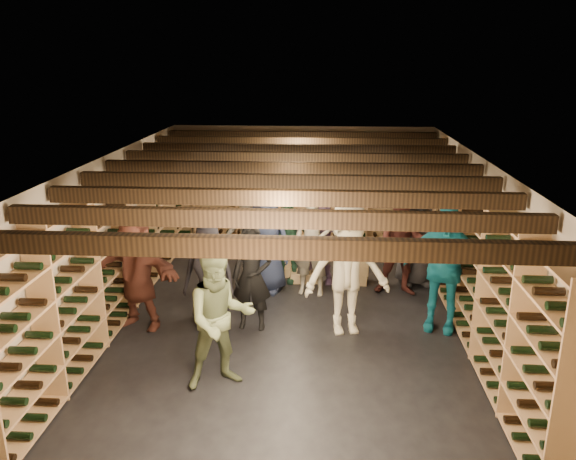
# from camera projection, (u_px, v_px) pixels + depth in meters

# --- Properties ---
(ground) EXTENTS (8.00, 8.00, 0.00)m
(ground) POSITION_uv_depth(u_px,v_px,m) (291.00, 312.00, 8.70)
(ground) COLOR black
(ground) RESTS_ON ground
(walls) EXTENTS (5.52, 8.02, 2.40)m
(walls) POSITION_uv_depth(u_px,v_px,m) (291.00, 239.00, 8.35)
(walls) COLOR #B5A68D
(walls) RESTS_ON ground
(ceiling) EXTENTS (5.50, 8.00, 0.01)m
(ceiling) POSITION_uv_depth(u_px,v_px,m) (291.00, 159.00, 8.00)
(ceiling) COLOR #BDB3A1
(ceiling) RESTS_ON walls
(ceiling_joists) EXTENTS (5.40, 7.12, 0.18)m
(ceiling_joists) POSITION_uv_depth(u_px,v_px,m) (291.00, 168.00, 8.04)
(ceiling_joists) COLOR black
(ceiling_joists) RESTS_ON ground
(wine_rack_left) EXTENTS (0.32, 7.50, 2.15)m
(wine_rack_left) POSITION_uv_depth(u_px,v_px,m) (123.00, 243.00, 8.55)
(wine_rack_left) COLOR tan
(wine_rack_left) RESTS_ON ground
(wine_rack_right) EXTENTS (0.32, 7.50, 2.15)m
(wine_rack_right) POSITION_uv_depth(u_px,v_px,m) (465.00, 250.00, 8.23)
(wine_rack_right) COLOR tan
(wine_rack_right) RESTS_ON ground
(wine_rack_back) EXTENTS (4.70, 0.30, 2.15)m
(wine_rack_back) POSITION_uv_depth(u_px,v_px,m) (302.00, 189.00, 12.04)
(wine_rack_back) COLOR tan
(wine_rack_back) RESTS_ON ground
(crate_stack_left) EXTENTS (0.55, 0.41, 0.51)m
(crate_stack_left) POSITION_uv_depth(u_px,v_px,m) (283.00, 262.00, 10.13)
(crate_stack_left) COLOR tan
(crate_stack_left) RESTS_ON ground
(crate_stack_right) EXTENTS (0.54, 0.39, 0.68)m
(crate_stack_right) POSITION_uv_depth(u_px,v_px,m) (353.00, 264.00, 9.78)
(crate_stack_right) COLOR tan
(crate_stack_right) RESTS_ON ground
(crate_loose) EXTENTS (0.53, 0.37, 0.17)m
(crate_loose) POSITION_uv_depth(u_px,v_px,m) (304.00, 276.00, 9.91)
(crate_loose) COLOR tan
(crate_loose) RESTS_ON ground
(person_0) EXTENTS (0.75, 0.49, 1.53)m
(person_0) POSITION_uv_depth(u_px,v_px,m) (209.00, 275.00, 8.15)
(person_0) COLOR black
(person_0) RESTS_ON ground
(person_1) EXTENTS (0.59, 0.41, 1.57)m
(person_1) POSITION_uv_depth(u_px,v_px,m) (252.00, 277.00, 7.99)
(person_1) COLOR black
(person_1) RESTS_ON ground
(person_2) EXTENTS (1.02, 0.92, 1.72)m
(person_2) POSITION_uv_depth(u_px,v_px,m) (220.00, 319.00, 6.55)
(person_2) COLOR #56603D
(person_2) RESTS_ON ground
(person_3) EXTENTS (1.34, 0.95, 1.89)m
(person_3) POSITION_uv_depth(u_px,v_px,m) (348.00, 270.00, 7.81)
(person_3) COLOR beige
(person_3) RESTS_ON ground
(person_4) EXTENTS (1.19, 0.77, 1.89)m
(person_4) POSITION_uv_depth(u_px,v_px,m) (443.00, 267.00, 7.92)
(person_4) COLOR #147184
(person_4) RESTS_ON ground
(person_5) EXTENTS (1.65, 0.97, 1.70)m
(person_5) POSITION_uv_depth(u_px,v_px,m) (137.00, 272.00, 8.03)
(person_5) COLOR brown
(person_5) RESTS_ON ground
(person_6) EXTENTS (0.98, 0.78, 1.76)m
(person_6) POSITION_uv_depth(u_px,v_px,m) (266.00, 241.00, 9.28)
(person_6) COLOR #202943
(person_6) RESTS_ON ground
(person_7) EXTENTS (0.68, 0.50, 1.74)m
(person_7) POSITION_uv_depth(u_px,v_px,m) (312.00, 244.00, 9.15)
(person_7) COLOR gray
(person_7) RESTS_ON ground
(person_8) EXTENTS (0.94, 0.77, 1.79)m
(person_8) POSITION_uv_depth(u_px,v_px,m) (403.00, 243.00, 9.12)
(person_8) COLOR #4F231E
(person_8) RESTS_ON ground
(person_9) EXTENTS (1.24, 0.92, 1.70)m
(person_9) POSITION_uv_depth(u_px,v_px,m) (251.00, 234.00, 9.74)
(person_9) COLOR #A5A396
(person_9) RESTS_ON ground
(person_10) EXTENTS (1.00, 0.66, 1.58)m
(person_10) POSITION_uv_depth(u_px,v_px,m) (286.00, 238.00, 9.72)
(person_10) COLOR #224933
(person_10) RESTS_ON ground
(person_11) EXTENTS (1.56, 0.89, 1.61)m
(person_11) POSITION_uv_depth(u_px,v_px,m) (318.00, 238.00, 9.68)
(person_11) COLOR #836498
(person_11) RESTS_ON ground
(person_12) EXTENTS (0.99, 0.76, 1.81)m
(person_12) POSITION_uv_depth(u_px,v_px,m) (417.00, 234.00, 9.54)
(person_12) COLOR #2D2C31
(person_12) RESTS_ON ground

